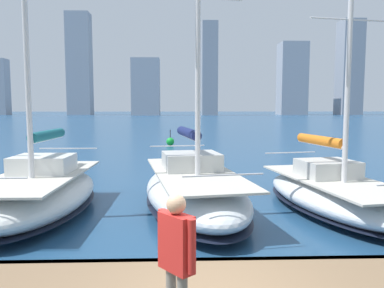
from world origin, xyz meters
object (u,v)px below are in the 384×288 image
Objects in this scene: sailboat_teal at (39,192)px; channel_buoy at (170,142)px; sailboat_navy at (194,189)px; sailboat_orange at (333,192)px; person_red_shirt at (176,252)px.

channel_buoy is at bearing -99.54° from sailboat_teal.
channel_buoy is at bearing -86.63° from sailboat_navy.
sailboat_navy is at bearing -0.89° from sailboat_orange.
sailboat_teal reaches higher than sailboat_orange.
person_red_shirt is at bearing 120.55° from sailboat_teal.
sailboat_navy reaches higher than sailboat_orange.
sailboat_teal is at bearing 0.68° from sailboat_orange.
sailboat_orange is 9.04m from person_red_shirt.
sailboat_teal reaches higher than person_red_shirt.
sailboat_navy is at bearing -177.86° from sailboat_teal.
person_red_shirt is (0.50, 7.52, 0.92)m from sailboat_navy.
person_red_shirt is 1.25× the size of channel_buoy.
sailboat_navy is (4.52, -0.07, 0.12)m from sailboat_orange.
sailboat_orange is at bearing 105.19° from channel_buoy.
sailboat_navy is at bearing 93.37° from channel_buoy.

